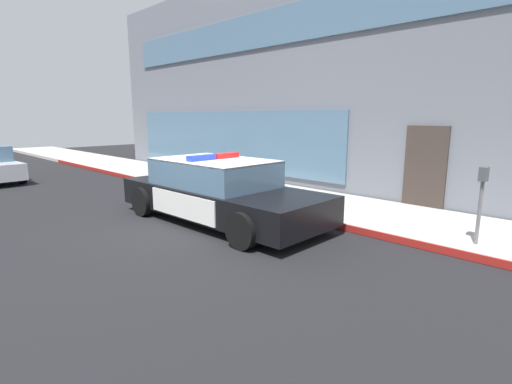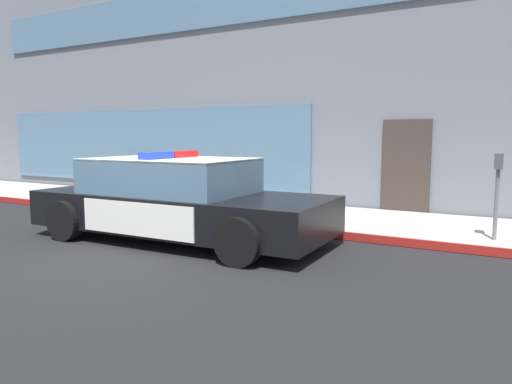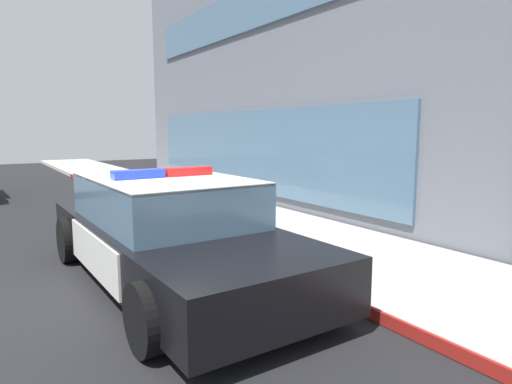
{
  "view_description": "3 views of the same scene",
  "coord_description": "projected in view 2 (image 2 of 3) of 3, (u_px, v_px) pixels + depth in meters",
  "views": [
    {
      "loc": [
        6.52,
        -4.85,
        2.31
      ],
      "look_at": [
        0.77,
        0.91,
        0.7
      ],
      "focal_mm": 26.85,
      "sensor_mm": 36.0,
      "label": 1
    },
    {
      "loc": [
        4.98,
        -5.73,
        1.76
      ],
      "look_at": [
        1.15,
        1.17,
        0.81
      ],
      "focal_mm": 32.92,
      "sensor_mm": 36.0,
      "label": 2
    },
    {
      "loc": [
        5.44,
        -1.64,
        2.01
      ],
      "look_at": [
        1.23,
        1.07,
        1.3
      ],
      "focal_mm": 30.95,
      "sensor_mm": 36.0,
      "label": 3
    }
  ],
  "objects": [
    {
      "name": "police_cruiser",
      "position": [
        178.0,
        200.0,
        7.92
      ],
      "size": [
        5.15,
        2.23,
        1.49
      ],
      "rotation": [
        0.0,
        0.0,
        0.02
      ],
      "color": "black",
      "rests_on": "ground"
    },
    {
      "name": "curb_red_paint",
      "position": [
        220.0,
        223.0,
        9.13
      ],
      "size": [
        28.8,
        0.04,
        0.14
      ],
      "primitive_type": "cube",
      "color": "maroon",
      "rests_on": "ground"
    },
    {
      "name": "storefront_building",
      "position": [
        274.0,
        85.0,
        16.22
      ],
      "size": [
        18.1,
        9.06,
        7.01
      ],
      "color": "slate",
      "rests_on": "ground"
    },
    {
      "name": "fire_hydrant",
      "position": [
        212.0,
        195.0,
        9.9
      ],
      "size": [
        0.34,
        0.39,
        0.73
      ],
      "color": "red",
      "rests_on": "sidewalk"
    },
    {
      "name": "sidewalk",
      "position": [
        254.0,
        213.0,
        10.32
      ],
      "size": [
        48.0,
        2.71,
        0.15
      ],
      "primitive_type": "cube",
      "color": "#B2ADA3",
      "rests_on": "ground"
    },
    {
      "name": "ground",
      "position": [
        159.0,
        245.0,
        7.58
      ],
      "size": [
        48.0,
        48.0,
        0.0
      ],
      "primitive_type": "plane",
      "color": "black"
    },
    {
      "name": "parking_meter",
      "position": [
        498.0,
        180.0,
        7.17
      ],
      "size": [
        0.12,
        0.18,
        1.34
      ],
      "color": "slate",
      "rests_on": "sidewalk"
    }
  ]
}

